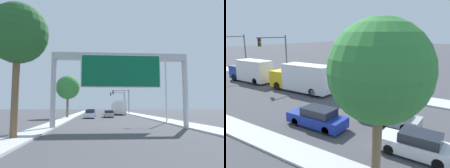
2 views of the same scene
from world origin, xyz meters
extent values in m
cube|color=beige|center=(7.75, 60.00, 0.07)|extent=(3.00, 120.00, 0.15)
cube|color=beige|center=(-7.25, 60.00, 0.07)|extent=(2.00, 120.00, 0.15)
cylinder|color=#B2B2B7|center=(-6.45, 18.00, 3.65)|extent=(0.51, 0.51, 7.30)
cylinder|color=#B2B2B7|center=(6.45, 18.00, 3.65)|extent=(0.51, 0.51, 7.30)
cube|color=#B2B2B7|center=(0.00, 18.00, 6.95)|extent=(12.90, 0.60, 0.70)
cube|color=white|center=(0.00, 17.70, 5.50)|extent=(7.75, 0.08, 3.20)
cube|color=#0A5B38|center=(0.00, 17.65, 5.50)|extent=(7.55, 0.16, 3.00)
cube|color=navy|center=(-3.50, 44.00, 0.57)|extent=(1.84, 4.76, 0.78)
cube|color=#1E232D|center=(-3.50, 43.76, 1.25)|extent=(1.62, 2.48, 0.59)
cylinder|color=black|center=(-4.31, 45.47, 0.32)|extent=(0.22, 0.64, 0.64)
cylinder|color=black|center=(-2.69, 45.47, 0.32)|extent=(0.22, 0.64, 0.64)
cylinder|color=black|center=(-4.31, 42.52, 0.32)|extent=(0.22, 0.64, 0.64)
cylinder|color=black|center=(-2.69, 42.52, 0.32)|extent=(0.22, 0.64, 0.64)
cube|color=#A5A8AD|center=(0.00, 39.50, 0.51)|extent=(1.80, 4.78, 0.66)
cube|color=#1E232D|center=(0.00, 39.26, 1.10)|extent=(1.58, 2.49, 0.52)
cylinder|color=black|center=(-0.79, 40.98, 0.32)|extent=(0.22, 0.64, 0.64)
cylinder|color=black|center=(0.79, 40.98, 0.32)|extent=(0.22, 0.64, 0.64)
cylinder|color=black|center=(-0.79, 38.02, 0.32)|extent=(0.22, 0.64, 0.64)
cylinder|color=black|center=(0.79, 38.02, 0.32)|extent=(0.22, 0.64, 0.64)
cube|color=silver|center=(-3.50, 36.52, 0.55)|extent=(1.71, 4.38, 0.75)
cube|color=#1E232D|center=(-3.50, 36.30, 1.21)|extent=(1.50, 2.28, 0.57)
cylinder|color=black|center=(-4.24, 37.88, 0.32)|extent=(0.22, 0.64, 0.64)
cylinder|color=black|center=(-2.76, 37.88, 0.32)|extent=(0.22, 0.64, 0.64)
cylinder|color=black|center=(-4.24, 35.17, 0.32)|extent=(0.22, 0.64, 0.64)
cylinder|color=black|center=(-2.76, 35.17, 0.32)|extent=(0.22, 0.64, 0.64)
cube|color=navy|center=(3.50, 65.13, 1.27)|extent=(2.12, 2.15, 1.93)
cube|color=silver|center=(3.50, 61.28, 1.79)|extent=(2.30, 5.54, 2.99)
cylinder|color=black|center=(2.49, 65.02, 0.50)|extent=(0.28, 1.00, 1.00)
cylinder|color=black|center=(4.51, 65.02, 0.50)|extent=(0.28, 1.00, 1.00)
cylinder|color=black|center=(2.49, 59.89, 0.50)|extent=(0.28, 1.00, 1.00)
cylinder|color=black|center=(4.51, 59.89, 0.50)|extent=(0.28, 1.00, 1.00)
cube|color=yellow|center=(3.50, 55.49, 1.32)|extent=(2.20, 2.47, 2.03)
cube|color=silver|center=(3.50, 51.08, 1.87)|extent=(2.39, 6.34, 3.13)
cylinder|color=black|center=(2.44, 55.36, 0.50)|extent=(0.28, 1.00, 1.00)
cylinder|color=black|center=(4.56, 55.36, 0.50)|extent=(0.28, 1.00, 1.00)
cylinder|color=black|center=(2.44, 49.50, 0.50)|extent=(0.28, 1.00, 1.00)
cylinder|color=black|center=(4.56, 49.50, 0.50)|extent=(0.28, 1.00, 1.00)
cylinder|color=#4C4C4F|center=(6.75, 58.00, 3.40)|extent=(0.20, 0.20, 6.79)
cylinder|color=#4C4C4F|center=(4.33, 58.00, 6.49)|extent=(4.84, 0.14, 0.14)
cube|color=black|center=(2.30, 58.00, 5.92)|extent=(0.35, 0.28, 1.05)
cylinder|color=red|center=(2.30, 57.84, 6.27)|extent=(0.22, 0.04, 0.22)
cylinder|color=yellow|center=(2.30, 57.84, 5.92)|extent=(0.22, 0.04, 0.22)
cylinder|color=green|center=(2.30, 57.84, 5.57)|extent=(0.22, 0.04, 0.22)
cylinder|color=#4C4C4F|center=(6.75, 68.00, 3.42)|extent=(0.20, 0.20, 6.85)
cylinder|color=#4C4C4F|center=(4.31, 68.00, 6.55)|extent=(4.88, 0.14, 0.14)
cube|color=black|center=(2.26, 68.00, 5.97)|extent=(0.35, 0.28, 1.05)
cylinder|color=red|center=(2.26, 67.84, 6.32)|extent=(0.22, 0.04, 0.22)
cylinder|color=yellow|center=(2.26, 67.84, 5.97)|extent=(0.22, 0.04, 0.22)
cylinder|color=green|center=(2.26, 67.84, 5.62)|extent=(0.22, 0.04, 0.22)
cylinder|color=brown|center=(-7.56, 11.32, 3.45)|extent=(0.45, 0.45, 6.91)
sphere|color=#235B28|center=(-7.56, 11.32, 6.91)|extent=(3.98, 3.98, 3.98)
cylinder|color=brown|center=(-7.61, 37.26, 2.78)|extent=(0.42, 0.42, 5.57)
sphere|color=#337F38|center=(-7.61, 37.26, 5.57)|extent=(4.33, 4.33, 4.33)
cylinder|color=#B2B2B7|center=(6.85, 25.19, 4.26)|extent=(0.18, 0.18, 8.52)
cylinder|color=#B2B2B7|center=(5.71, 25.19, 8.37)|extent=(2.28, 0.12, 0.12)
cube|color=#B2B2A8|center=(4.57, 25.19, 8.27)|extent=(0.60, 0.28, 0.20)
camera|label=1|loc=(-2.34, -3.06, 2.11)|focal=35.00mm
camera|label=2|loc=(-15.71, 33.86, 7.05)|focal=35.00mm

